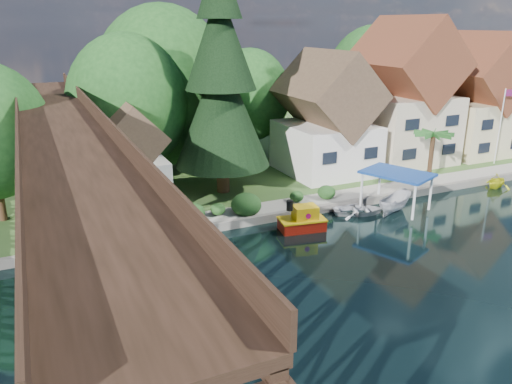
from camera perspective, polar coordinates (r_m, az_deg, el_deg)
ground at (r=31.23m, az=12.46°, el=-7.63°), size 140.00×140.00×0.00m
bank at (r=60.19m, az=-7.18°, el=5.74°), size 140.00×52.00×0.50m
seawall at (r=39.23m, az=10.26°, el=-1.43°), size 60.00×0.40×0.62m
promenade at (r=41.26m, az=11.55°, el=-0.17°), size 50.00×2.60×0.06m
trestle_bridge at (r=28.47m, az=-20.61°, el=0.57°), size 4.12×44.18×9.30m
house_left at (r=46.00m, az=8.05°, el=7.91°), size 7.64×8.64×11.02m
house_center at (r=51.52m, az=16.43°, el=9.94°), size 8.65×9.18×13.89m
house_right at (r=57.52m, az=23.62°, el=9.35°), size 8.15×8.64×12.45m
shed at (r=38.37m, az=-14.15°, el=3.35°), size 5.09×5.40×7.85m
bg_trees at (r=47.47m, az=-1.55°, el=11.05°), size 49.90×13.30×10.57m
shrubs at (r=36.02m, az=-2.16°, el=-1.42°), size 15.76×2.47×1.70m
conifer at (r=39.20m, az=-4.04°, el=12.56°), size 7.55×7.55×18.59m
palm_tree at (r=45.39m, az=19.61°, el=6.09°), size 3.42×3.42×4.63m
flagpole at (r=53.78m, az=26.35°, el=7.56°), size 1.11×0.37×7.32m
tugboat at (r=34.70m, az=5.34°, el=-3.26°), size 3.41×2.22×2.31m
boat_white_a at (r=38.31m, az=11.68°, el=-1.88°), size 4.64×3.99×0.81m
boat_canopy at (r=39.08m, az=15.63°, el=-0.32°), size 4.96×5.77×3.12m
boat_yellow at (r=48.25m, az=25.83°, el=1.28°), size 3.23×2.99×1.41m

